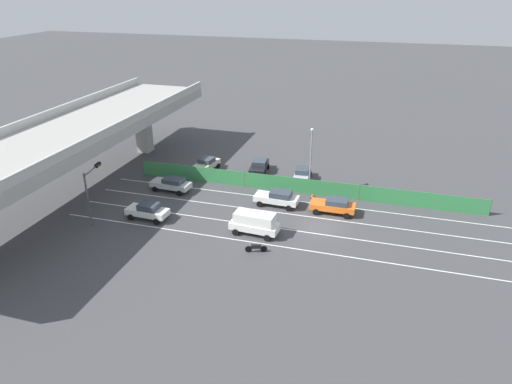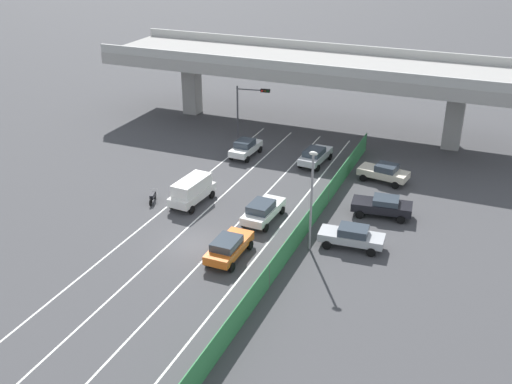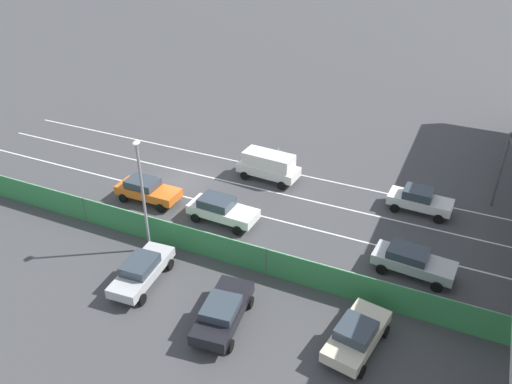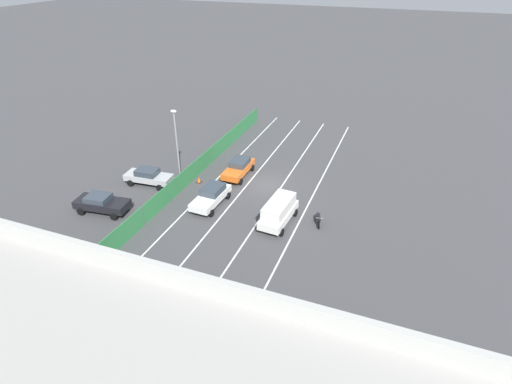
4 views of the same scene
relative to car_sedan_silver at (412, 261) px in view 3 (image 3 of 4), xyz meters
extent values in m
plane|color=#424244|center=(-3.42, -17.47, -0.89)|extent=(300.00, 300.00, 0.00)
cube|color=silver|center=(-8.25, -14.01, -0.89)|extent=(0.14, 42.92, 0.01)
cube|color=silver|center=(-5.03, -14.01, -0.89)|extent=(0.14, 42.92, 0.01)
cube|color=silver|center=(-1.81, -14.01, -0.89)|extent=(0.14, 42.92, 0.01)
cube|color=silver|center=(1.40, -14.01, -0.89)|extent=(0.14, 42.92, 0.01)
cube|color=#338447|center=(3.54, -14.01, 0.00)|extent=(0.06, 38.92, 1.79)
cylinder|color=#4C514C|center=(3.54, -20.49, 0.00)|extent=(0.10, 0.10, 1.79)
cylinder|color=#4C514C|center=(3.54, -7.52, 0.00)|extent=(0.10, 0.10, 1.79)
cube|color=#B7BABC|center=(0.01, 0.10, -0.11)|extent=(2.09, 4.68, 0.60)
cube|color=#333D47|center=(-0.02, -0.30, 0.44)|extent=(1.70, 2.31, 0.50)
cylinder|color=black|center=(-0.75, 1.71, -0.57)|extent=(0.27, 0.65, 0.64)
cylinder|color=black|center=(1.00, 1.58, -0.57)|extent=(0.27, 0.65, 0.64)
cylinder|color=black|center=(-0.98, -1.38, -0.57)|extent=(0.27, 0.65, 0.64)
cylinder|color=black|center=(0.76, -1.52, -0.57)|extent=(0.27, 0.65, 0.64)
cube|color=silver|center=(-6.66, -11.77, -0.08)|extent=(2.14, 4.71, 0.66)
cube|color=silver|center=(-6.66, -11.77, 0.75)|extent=(1.86, 3.87, 0.99)
cylinder|color=black|center=(-7.47, -10.15, -0.57)|extent=(0.26, 0.65, 0.64)
cylinder|color=black|center=(-5.64, -10.27, -0.57)|extent=(0.26, 0.65, 0.64)
cylinder|color=black|center=(-7.68, -13.26, -0.57)|extent=(0.26, 0.65, 0.64)
cylinder|color=black|center=(-5.85, -13.39, -0.57)|extent=(0.26, 0.65, 0.64)
cube|color=orange|center=(-0.32, -18.17, -0.11)|extent=(1.80, 4.55, 0.61)
cube|color=#333D47|center=(-0.31, -18.59, 0.46)|extent=(1.58, 2.17, 0.53)
cylinder|color=black|center=(-1.21, -16.63, -0.57)|extent=(0.22, 0.64, 0.64)
cylinder|color=black|center=(0.58, -16.63, -0.57)|extent=(0.22, 0.64, 0.64)
cylinder|color=black|center=(-1.21, -19.72, -0.57)|extent=(0.22, 0.64, 0.64)
cylinder|color=black|center=(0.58, -19.72, -0.57)|extent=(0.22, 0.64, 0.64)
cube|color=silver|center=(-6.80, -0.66, -0.11)|extent=(1.88, 4.29, 0.61)
cube|color=#333D47|center=(-6.81, -0.86, 0.50)|extent=(1.58, 1.94, 0.60)
cylinder|color=black|center=(-7.59, 0.81, -0.57)|extent=(0.25, 0.65, 0.64)
cylinder|color=black|center=(-5.89, 0.74, -0.57)|extent=(0.25, 0.65, 0.64)
cylinder|color=black|center=(-7.71, -2.06, -0.57)|extent=(0.25, 0.65, 0.64)
cylinder|color=black|center=(-6.01, -2.13, -0.57)|extent=(0.25, 0.65, 0.64)
cube|color=white|center=(-0.21, -12.25, -0.11)|extent=(2.00, 4.70, 0.61)
cube|color=#333D47|center=(-0.23, -12.70, 0.49)|extent=(1.68, 2.22, 0.58)
cylinder|color=black|center=(-1.06, -10.64, -0.57)|extent=(0.25, 0.65, 0.64)
cylinder|color=black|center=(0.76, -10.71, -0.57)|extent=(0.25, 0.65, 0.64)
cylinder|color=black|center=(-1.18, -13.79, -0.57)|extent=(0.25, 0.65, 0.64)
cylinder|color=black|center=(0.63, -13.86, -0.57)|extent=(0.25, 0.65, 0.64)
cylinder|color=black|center=(-9.96, -12.20, -0.59)|extent=(0.28, 0.60, 0.60)
cylinder|color=black|center=(-9.55, -13.48, -0.59)|extent=(0.28, 0.60, 0.60)
cube|color=black|center=(-9.76, -12.84, -0.31)|extent=(0.55, 0.96, 0.36)
cylinder|color=#B2B2B2|center=(-9.93, -12.30, 0.03)|extent=(0.58, 0.21, 0.03)
cube|color=#B2B5B7|center=(7.03, -13.53, -0.13)|extent=(4.69, 2.05, 0.57)
cube|color=#333D47|center=(7.13, -13.52, 0.43)|extent=(2.14, 1.66, 0.55)
cylinder|color=black|center=(5.54, -14.50, -0.57)|extent=(0.65, 0.27, 0.64)
cylinder|color=black|center=(5.41, -12.79, -0.57)|extent=(0.65, 0.27, 0.64)
cylinder|color=black|center=(8.64, -14.27, -0.57)|extent=(0.65, 0.27, 0.64)
cylinder|color=black|center=(8.51, -12.56, -0.57)|extent=(0.65, 0.27, 0.64)
cube|color=black|center=(7.98, -7.95, -0.09)|extent=(4.79, 2.39, 0.65)
cube|color=#333D47|center=(8.25, -7.92, 0.46)|extent=(2.12, 1.85, 0.45)
cylinder|color=black|center=(6.54, -9.06, -0.57)|extent=(0.66, 0.30, 0.64)
cylinder|color=black|center=(6.31, -7.22, -0.57)|extent=(0.66, 0.30, 0.64)
cylinder|color=black|center=(9.64, -8.68, -0.57)|extent=(0.66, 0.30, 0.64)
cylinder|color=black|center=(9.42, -6.84, -0.57)|extent=(0.66, 0.30, 0.64)
cube|color=beige|center=(6.72, -1.41, -0.11)|extent=(4.53, 2.50, 0.61)
cube|color=#333D47|center=(6.96, -1.45, 0.47)|extent=(1.96, 1.87, 0.54)
cylinder|color=black|center=(5.13, -2.09, -0.57)|extent=(0.67, 0.32, 0.64)
cylinder|color=black|center=(5.42, -0.27, -0.57)|extent=(0.67, 0.32, 0.64)
cylinder|color=black|center=(8.01, -2.55, -0.57)|extent=(0.67, 0.32, 0.64)
cylinder|color=black|center=(8.30, -0.74, -0.57)|extent=(0.67, 0.32, 0.64)
cylinder|color=#47474C|center=(-9.69, 3.83, 1.87)|extent=(0.18, 0.18, 5.52)
cylinder|color=gray|center=(4.38, -14.90, 2.63)|extent=(0.16, 0.16, 7.04)
ellipsoid|color=silver|center=(4.38, -14.90, 6.33)|extent=(0.60, 0.36, 0.28)
cone|color=orange|center=(2.75, -15.58, -0.61)|extent=(0.36, 0.36, 0.57)
cube|color=black|center=(2.75, -15.58, -0.88)|extent=(0.47, 0.47, 0.03)
camera|label=1|loc=(-43.48, -22.83, 21.01)|focal=32.80mm
camera|label=2|loc=(15.08, -49.90, 20.82)|focal=41.88mm
camera|label=3|loc=(24.60, 1.43, 18.46)|focal=36.15mm
camera|label=4|loc=(-15.03, 15.17, 18.57)|focal=28.87mm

